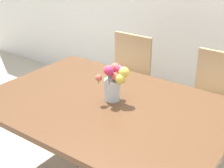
% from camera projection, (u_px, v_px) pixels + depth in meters
% --- Properties ---
extents(dining_table, '(1.71, 1.19, 0.72)m').
position_uv_depth(dining_table, '(107.00, 112.00, 2.30)').
color(dining_table, brown).
rests_on(dining_table, ground_plane).
extents(chair_left, '(0.42, 0.42, 0.90)m').
position_uv_depth(chair_left, '(126.00, 73.00, 3.28)').
color(chair_left, tan).
rests_on(chair_left, ground_plane).
extents(chair_right, '(0.42, 0.42, 0.90)m').
position_uv_depth(chair_right, '(213.00, 97.00, 2.81)').
color(chair_right, tan).
rests_on(chair_right, ground_plane).
extents(flower_vase, '(0.20, 0.20, 0.28)m').
position_uv_depth(flower_vase, '(114.00, 80.00, 2.25)').
color(flower_vase, silver).
rests_on(flower_vase, dining_table).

